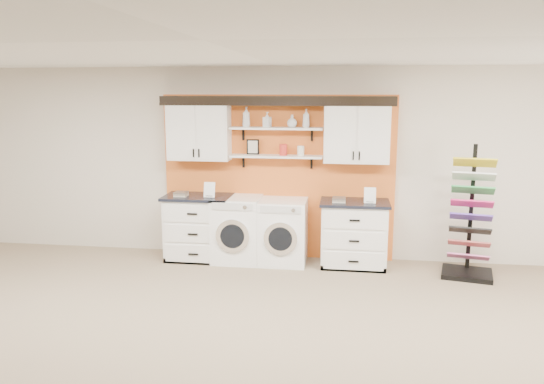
% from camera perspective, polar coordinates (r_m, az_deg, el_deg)
% --- Properties ---
extents(ceiling, '(10.00, 10.00, 0.00)m').
position_cam_1_polar(ceiling, '(3.83, -7.37, 15.88)').
color(ceiling, white).
rests_on(ceiling, wall_back).
extents(wall_back, '(10.00, 0.00, 10.00)m').
position_cam_1_polar(wall_back, '(7.82, 0.66, 3.10)').
color(wall_back, beige).
rests_on(wall_back, floor).
extents(accent_panel, '(3.40, 0.07, 2.40)m').
position_cam_1_polar(accent_panel, '(7.82, 0.63, 1.61)').
color(accent_panel, orange).
rests_on(accent_panel, wall_back).
extents(upper_cabinet_left, '(0.90, 0.35, 0.84)m').
position_cam_1_polar(upper_cabinet_left, '(7.80, -7.84, 6.52)').
color(upper_cabinet_left, white).
rests_on(upper_cabinet_left, wall_back).
extents(upper_cabinet_right, '(0.90, 0.35, 0.84)m').
position_cam_1_polar(upper_cabinet_right, '(7.50, 9.11, 6.32)').
color(upper_cabinet_right, white).
rests_on(upper_cabinet_right, wall_back).
extents(shelf_lower, '(1.32, 0.28, 0.03)m').
position_cam_1_polar(shelf_lower, '(7.61, 0.47, 3.86)').
color(shelf_lower, white).
rests_on(shelf_lower, wall_back).
extents(shelf_upper, '(1.32, 0.28, 0.03)m').
position_cam_1_polar(shelf_upper, '(7.57, 0.47, 6.87)').
color(shelf_upper, white).
rests_on(shelf_upper, wall_back).
extents(crown_molding, '(3.30, 0.41, 0.13)m').
position_cam_1_polar(crown_molding, '(7.57, 0.49, 9.88)').
color(crown_molding, black).
rests_on(crown_molding, wall_back).
extents(picture_frame, '(0.18, 0.02, 0.22)m').
position_cam_1_polar(picture_frame, '(7.70, -2.07, 4.87)').
color(picture_frame, black).
rests_on(picture_frame, shelf_lower).
extents(canister_red, '(0.11, 0.11, 0.16)m').
position_cam_1_polar(canister_red, '(7.59, 1.22, 4.56)').
color(canister_red, red).
rests_on(canister_red, shelf_lower).
extents(canister_cream, '(0.10, 0.10, 0.14)m').
position_cam_1_polar(canister_cream, '(7.56, 3.11, 4.45)').
color(canister_cream, silver).
rests_on(canister_cream, shelf_lower).
extents(base_cabinet_left, '(0.98, 0.66, 0.96)m').
position_cam_1_polar(base_cabinet_left, '(7.88, -7.88, -3.78)').
color(base_cabinet_left, white).
rests_on(base_cabinet_left, floor).
extents(base_cabinet_right, '(0.96, 0.66, 0.94)m').
position_cam_1_polar(base_cabinet_right, '(7.59, 8.80, -4.45)').
color(base_cabinet_right, white).
rests_on(base_cabinet_right, floor).
extents(washer, '(0.68, 0.71, 0.95)m').
position_cam_1_polar(washer, '(7.74, -3.75, -3.99)').
color(washer, white).
rests_on(washer, floor).
extents(dryer, '(0.66, 0.71, 0.93)m').
position_cam_1_polar(dryer, '(7.64, 1.22, -4.26)').
color(dryer, white).
rests_on(dryer, floor).
extents(sample_rack, '(0.74, 0.65, 1.76)m').
position_cam_1_polar(sample_rack, '(7.56, 20.47, -4.45)').
color(sample_rack, black).
rests_on(sample_rack, floor).
extents(soap_bottle_a, '(0.13, 0.13, 0.28)m').
position_cam_1_polar(soap_bottle_a, '(7.63, -2.79, 8.07)').
color(soap_bottle_a, silver).
rests_on(soap_bottle_a, shelf_upper).
extents(soap_bottle_b, '(0.12, 0.12, 0.21)m').
position_cam_1_polar(soap_bottle_b, '(7.58, -0.53, 7.79)').
color(soap_bottle_b, silver).
rests_on(soap_bottle_b, shelf_upper).
extents(soap_bottle_c, '(0.20, 0.20, 0.18)m').
position_cam_1_polar(soap_bottle_c, '(7.54, 2.17, 7.64)').
color(soap_bottle_c, silver).
rests_on(soap_bottle_c, shelf_upper).
extents(soap_bottle_d, '(0.12, 0.12, 0.26)m').
position_cam_1_polar(soap_bottle_d, '(7.52, 3.69, 7.93)').
color(soap_bottle_d, silver).
rests_on(soap_bottle_d, shelf_upper).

